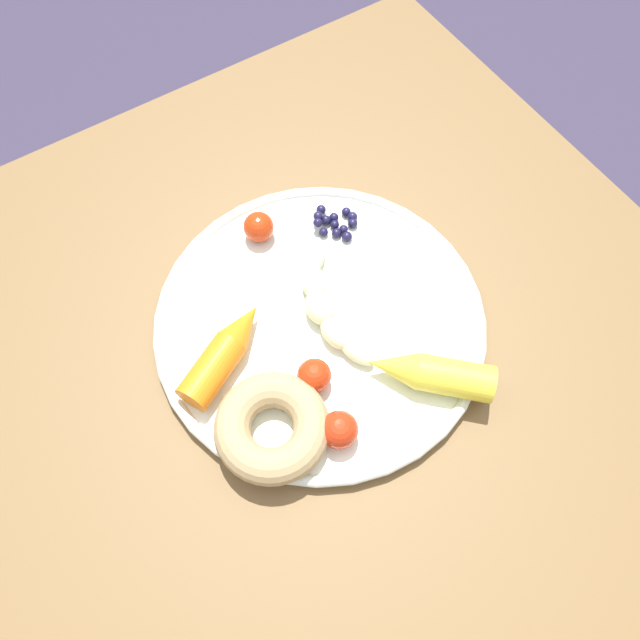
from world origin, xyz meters
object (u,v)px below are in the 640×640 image
object	(u,v)px
banana	(326,307)
donut	(272,427)
dining_table	(342,400)
tomato_far	(259,227)
carrot_orange	(225,352)
tomato_mid	(339,430)
tomato_near	(312,372)
blueberry_pile	(335,222)
carrot_yellow	(430,373)
plate	(320,321)

from	to	relation	value
banana	donut	world-z (taller)	donut
dining_table	tomato_far	size ratio (longest dim) A/B	26.60
carrot_orange	tomato_far	world-z (taller)	carrot_orange
tomato_far	banana	bearing A→B (deg)	4.56
tomato_mid	tomato_far	world-z (taller)	tomato_mid
banana	carrot_orange	world-z (taller)	carrot_orange
donut	tomato_far	xyz separation A→B (m)	(-0.21, 0.11, -0.00)
tomato_near	tomato_mid	bearing A→B (deg)	-8.92
blueberry_pile	tomato_far	world-z (taller)	tomato_far
tomato_near	carrot_yellow	bearing A→B (deg)	56.33
blueberry_pile	banana	bearing A→B (deg)	-38.42
tomato_far	dining_table	bearing A→B (deg)	-1.76
dining_table	blueberry_pile	distance (m)	0.21
dining_table	blueberry_pile	xyz separation A→B (m)	(-0.15, 0.09, 0.12)
plate	carrot_orange	xyz separation A→B (m)	(-0.01, -0.11, 0.02)
banana	tomato_near	distance (m)	0.08
blueberry_pile	plate	bearing A→B (deg)	-40.96
carrot_yellow	donut	size ratio (longest dim) A/B	1.03
banana	tomato_far	world-z (taller)	tomato_far
banana	tomato_near	xyz separation A→B (m)	(0.06, -0.05, 0.01)
carrot_orange	carrot_yellow	distance (m)	0.21
donut	tomato_near	distance (m)	0.07
dining_table	carrot_orange	size ratio (longest dim) A/B	7.40
plate	donut	size ratio (longest dim) A/B	3.17
carrot_yellow	blueberry_pile	xyz separation A→B (m)	(-0.21, 0.03, -0.01)
carrot_yellow	dining_table	bearing A→B (deg)	-135.60
donut	tomato_near	bearing A→B (deg)	113.81
carrot_yellow	tomato_far	world-z (taller)	carrot_yellow
dining_table	donut	world-z (taller)	donut
tomato_near	tomato_far	distance (m)	0.19
plate	carrot_orange	world-z (taller)	carrot_orange
carrot_orange	carrot_yellow	size ratio (longest dim) A/B	1.07
dining_table	carrot_orange	bearing A→B (deg)	-124.93
tomato_near	tomato_mid	distance (m)	0.07
tomato_near	blueberry_pile	bearing A→B (deg)	139.52
carrot_yellow	tomato_mid	size ratio (longest dim) A/B	3.09
donut	plate	bearing A→B (deg)	127.02
carrot_orange	banana	bearing A→B (deg)	85.40
plate	banana	xyz separation A→B (m)	(-0.00, 0.01, 0.02)
carrot_orange	carrot_yellow	world-z (taller)	carrot_yellow
carrot_orange	carrot_yellow	xyz separation A→B (m)	(0.13, 0.16, 0.00)
carrot_orange	tomato_near	bearing A→B (deg)	43.45
plate	tomato_far	xyz separation A→B (m)	(-0.13, 0.00, 0.02)
plate	carrot_yellow	distance (m)	0.13
banana	tomato_mid	distance (m)	0.14
tomato_mid	tomato_far	bearing A→B (deg)	167.60
carrot_yellow	tomato_far	xyz separation A→B (m)	(-0.25, -0.05, -0.00)
dining_table	tomato_near	xyz separation A→B (m)	(-0.00, -0.04, 0.13)
carrot_yellow	tomato_far	distance (m)	0.25
plate	tomato_mid	size ratio (longest dim) A/B	9.47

